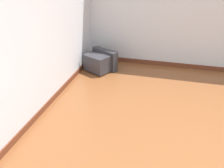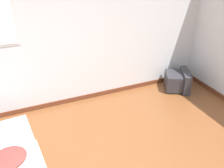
{
  "view_description": "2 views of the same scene",
  "coord_description": "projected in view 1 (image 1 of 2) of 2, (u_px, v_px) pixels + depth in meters",
  "views": [
    {
      "loc": [
        -2.21,
        0.88,
        2.1
      ],
      "look_at": [
        0.61,
        1.62,
        0.59
      ],
      "focal_mm": 40.0,
      "sensor_mm": 36.0,
      "label": 1
    },
    {
      "loc": [
        -0.81,
        -1.33,
        2.59
      ],
      "look_at": [
        0.53,
        1.76,
        0.76
      ],
      "focal_mm": 40.0,
      "sensor_mm": 36.0,
      "label": 2
    }
  ],
  "objects": [
    {
      "name": "crt_tv",
      "position": [
        100.0,
        61.0,
        5.02
      ],
      "size": [
        0.65,
        0.68,
        0.41
      ],
      "color": "#333338",
      "rests_on": "ground_plane"
    }
  ]
}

